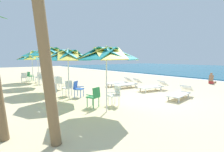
{
  "coord_description": "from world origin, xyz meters",
  "views": [
    {
      "loc": [
        5.28,
        -6.75,
        2.08
      ],
      "look_at": [
        -2.74,
        -0.38,
        1.0
      ],
      "focal_mm": 26.78,
      "sensor_mm": 36.0,
      "label": 1
    }
  ],
  "objects_px": {
    "beach_umbrella_0": "(106,54)",
    "sun_lounger_1": "(153,86)",
    "beach_umbrella_2": "(51,52)",
    "beach_umbrella_3": "(38,54)",
    "plastic_chair_3": "(68,87)",
    "plastic_chair_8": "(39,77)",
    "sun_lounger_2": "(128,84)",
    "beach_umbrella_4": "(32,57)",
    "plastic_chair_1": "(94,96)",
    "plastic_chair_2": "(78,88)",
    "plastic_chair_5": "(60,82)",
    "plastic_chair_4": "(52,91)",
    "sun_lounger_3": "(119,82)",
    "palm_tree_0": "(41,2)",
    "beachgoer_seated": "(212,80)",
    "plastic_chair_9": "(24,77)",
    "plastic_chair_0": "(115,94)",
    "beach_umbrella_1": "(68,56)",
    "plastic_chair_6": "(56,81)",
    "plastic_chair_10": "(30,76)",
    "plastic_chair_7": "(42,78)",
    "sun_lounger_0": "(180,93)"
  },
  "relations": [
    {
      "from": "beach_umbrella_0",
      "to": "sun_lounger_1",
      "type": "bearing_deg",
      "value": 107.86
    },
    {
      "from": "beach_umbrella_2",
      "to": "beach_umbrella_3",
      "type": "height_order",
      "value": "beach_umbrella_2"
    },
    {
      "from": "beach_umbrella_3",
      "to": "beach_umbrella_0",
      "type": "bearing_deg",
      "value": 1.99
    },
    {
      "from": "plastic_chair_3",
      "to": "plastic_chair_8",
      "type": "relative_size",
      "value": 1.0
    },
    {
      "from": "sun_lounger_2",
      "to": "beach_umbrella_4",
      "type": "bearing_deg",
      "value": -148.57
    },
    {
      "from": "plastic_chair_3",
      "to": "sun_lounger_2",
      "type": "distance_m",
      "value": 4.52
    },
    {
      "from": "plastic_chair_1",
      "to": "plastic_chair_2",
      "type": "height_order",
      "value": "same"
    },
    {
      "from": "plastic_chair_5",
      "to": "plastic_chair_1",
      "type": "bearing_deg",
      "value": -4.47
    },
    {
      "from": "beach_umbrella_2",
      "to": "sun_lounger_1",
      "type": "height_order",
      "value": "beach_umbrella_2"
    },
    {
      "from": "plastic_chair_4",
      "to": "sun_lounger_1",
      "type": "distance_m",
      "value": 6.19
    },
    {
      "from": "sun_lounger_3",
      "to": "palm_tree_0",
      "type": "height_order",
      "value": "palm_tree_0"
    },
    {
      "from": "beach_umbrella_4",
      "to": "beachgoer_seated",
      "type": "height_order",
      "value": "beach_umbrella_4"
    },
    {
      "from": "beach_umbrella_4",
      "to": "plastic_chair_9",
      "type": "height_order",
      "value": "beach_umbrella_4"
    },
    {
      "from": "plastic_chair_0",
      "to": "beach_umbrella_1",
      "type": "distance_m",
      "value": 3.11
    },
    {
      "from": "plastic_chair_0",
      "to": "sun_lounger_1",
      "type": "relative_size",
      "value": 0.39
    },
    {
      "from": "beach_umbrella_4",
      "to": "beachgoer_seated",
      "type": "xyz_separation_m",
      "value": [
        10.41,
        11.39,
        -1.91
      ]
    },
    {
      "from": "plastic_chair_6",
      "to": "sun_lounger_2",
      "type": "bearing_deg",
      "value": 55.71
    },
    {
      "from": "plastic_chair_0",
      "to": "plastic_chair_8",
      "type": "bearing_deg",
      "value": -176.17
    },
    {
      "from": "plastic_chair_1",
      "to": "beach_umbrella_1",
      "type": "bearing_deg",
      "value": -173.66
    },
    {
      "from": "plastic_chair_10",
      "to": "sun_lounger_3",
      "type": "relative_size",
      "value": 0.39
    },
    {
      "from": "plastic_chair_5",
      "to": "plastic_chair_9",
      "type": "height_order",
      "value": "same"
    },
    {
      "from": "plastic_chair_4",
      "to": "beach_umbrella_0",
      "type": "bearing_deg",
      "value": 20.31
    },
    {
      "from": "plastic_chair_2",
      "to": "sun_lounger_3",
      "type": "bearing_deg",
      "value": 108.12
    },
    {
      "from": "plastic_chair_0",
      "to": "beach_umbrella_0",
      "type": "bearing_deg",
      "value": -57.77
    },
    {
      "from": "plastic_chair_7",
      "to": "beach_umbrella_3",
      "type": "bearing_deg",
      "value": -32.7
    },
    {
      "from": "beach_umbrella_2",
      "to": "plastic_chair_8",
      "type": "height_order",
      "value": "beach_umbrella_2"
    },
    {
      "from": "plastic_chair_10",
      "to": "sun_lounger_1",
      "type": "xyz_separation_m",
      "value": [
        10.02,
        5.15,
        -0.22
      ]
    },
    {
      "from": "plastic_chair_3",
      "to": "plastic_chair_7",
      "type": "xyz_separation_m",
      "value": [
        -5.35,
        0.11,
        0.0
      ]
    },
    {
      "from": "beach_umbrella_3",
      "to": "sun_lounger_1",
      "type": "height_order",
      "value": "beach_umbrella_3"
    },
    {
      "from": "plastic_chair_4",
      "to": "plastic_chair_7",
      "type": "height_order",
      "value": "same"
    },
    {
      "from": "beachgoer_seated",
      "to": "plastic_chair_5",
      "type": "bearing_deg",
      "value": -115.3
    },
    {
      "from": "plastic_chair_6",
      "to": "plastic_chair_7",
      "type": "bearing_deg",
      "value": -175.61
    },
    {
      "from": "plastic_chair_3",
      "to": "plastic_chair_5",
      "type": "height_order",
      "value": "same"
    },
    {
      "from": "plastic_chair_1",
      "to": "beachgoer_seated",
      "type": "relative_size",
      "value": 0.94
    },
    {
      "from": "beach_umbrella_0",
      "to": "plastic_chair_8",
      "type": "bearing_deg",
      "value": 178.79
    },
    {
      "from": "beach_umbrella_1",
      "to": "plastic_chair_10",
      "type": "distance_m",
      "value": 8.92
    },
    {
      "from": "beach_umbrella_0",
      "to": "plastic_chair_3",
      "type": "bearing_deg",
      "value": -179.43
    },
    {
      "from": "beach_umbrella_2",
      "to": "beachgoer_seated",
      "type": "xyz_separation_m",
      "value": [
        5.17,
        11.48,
        -2.18
      ]
    },
    {
      "from": "plastic_chair_3",
      "to": "beach_umbrella_4",
      "type": "bearing_deg",
      "value": -179.37
    },
    {
      "from": "beach_umbrella_3",
      "to": "palm_tree_0",
      "type": "xyz_separation_m",
      "value": [
        9.63,
        -2.37,
        0.87
      ]
    },
    {
      "from": "plastic_chair_8",
      "to": "plastic_chair_0",
      "type": "bearing_deg",
      "value": 3.83
    },
    {
      "from": "plastic_chair_10",
      "to": "sun_lounger_0",
      "type": "xyz_separation_m",
      "value": [
        12.25,
        4.52,
        -0.22
      ]
    },
    {
      "from": "beach_umbrella_0",
      "to": "sun_lounger_3",
      "type": "height_order",
      "value": "beach_umbrella_0"
    },
    {
      "from": "beach_umbrella_0",
      "to": "beach_umbrella_1",
      "type": "distance_m",
      "value": 2.88
    },
    {
      "from": "beach_umbrella_1",
      "to": "palm_tree_0",
      "type": "distance_m",
      "value": 4.89
    },
    {
      "from": "plastic_chair_6",
      "to": "sun_lounger_2",
      "type": "distance_m",
      "value": 5.07
    },
    {
      "from": "beach_umbrella_4",
      "to": "beach_umbrella_1",
      "type": "bearing_deg",
      "value": -1.15
    },
    {
      "from": "plastic_chair_2",
      "to": "beach_umbrella_3",
      "type": "bearing_deg",
      "value": -173.84
    },
    {
      "from": "plastic_chair_5",
      "to": "sun_lounger_1",
      "type": "xyz_separation_m",
      "value": [
        4.09,
        4.61,
        -0.22
      ]
    },
    {
      "from": "plastic_chair_3",
      "to": "plastic_chair_9",
      "type": "relative_size",
      "value": 1.0
    }
  ]
}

